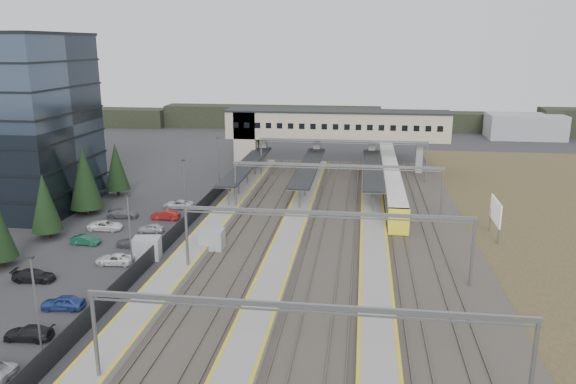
# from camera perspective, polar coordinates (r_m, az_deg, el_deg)

# --- Properties ---
(ground) EXTENTS (220.00, 220.00, 0.00)m
(ground) POSITION_cam_1_polar(r_m,az_deg,el_deg) (65.79, -6.32, -5.54)
(ground) COLOR #2B2B2D
(ground) RESTS_ON ground
(conifer_row) EXTENTS (4.42, 49.82, 9.50)m
(conifer_row) POSITION_cam_1_polar(r_m,az_deg,el_deg) (69.58, -25.12, -1.57)
(conifer_row) COLOR black
(conifer_row) RESTS_ON ground
(car_park) EXTENTS (10.48, 44.61, 1.29)m
(car_park) POSITION_cam_1_polar(r_m,az_deg,el_deg) (63.86, -19.29, -6.39)
(car_park) COLOR #B6B5B9
(car_park) RESTS_ON ground
(lampposts) EXTENTS (0.50, 53.25, 8.07)m
(lampposts) POSITION_cam_1_polar(r_m,az_deg,el_deg) (67.89, -12.74, -1.33)
(lampposts) COLOR slate
(lampposts) RESTS_ON ground
(fence) EXTENTS (0.08, 90.00, 2.00)m
(fence) POSITION_cam_1_polar(r_m,az_deg,el_deg) (71.75, -10.44, -3.11)
(fence) COLOR #26282B
(fence) RESTS_ON ground
(relay_cabin_near) EXTENTS (3.16, 2.52, 2.40)m
(relay_cabin_near) POSITION_cam_1_polar(r_m,az_deg,el_deg) (63.42, -14.14, -5.56)
(relay_cabin_near) COLOR #949699
(relay_cabin_near) RESTS_ON ground
(relay_cabin_far) EXTENTS (2.66, 2.22, 2.43)m
(relay_cabin_far) POSITION_cam_1_polar(r_m,az_deg,el_deg) (64.55, -7.73, -4.85)
(relay_cabin_far) COLOR #949699
(relay_cabin_far) RESTS_ON ground
(rail_corridor) EXTENTS (34.00, 90.00, 0.92)m
(rail_corridor) POSITION_cam_1_polar(r_m,az_deg,el_deg) (68.84, 2.27, -4.27)
(rail_corridor) COLOR #37312B
(rail_corridor) RESTS_ON ground
(canopies) EXTENTS (23.10, 30.00, 3.28)m
(canopies) POSITION_cam_1_polar(r_m,az_deg,el_deg) (89.20, 2.14, 2.61)
(canopies) COLOR black
(canopies) RESTS_ON ground
(footbridge) EXTENTS (40.40, 6.40, 11.20)m
(footbridge) POSITION_cam_1_polar(r_m,az_deg,el_deg) (103.14, 3.37, 6.52)
(footbridge) COLOR tan
(footbridge) RESTS_ON ground
(gantries) EXTENTS (28.40, 62.28, 7.17)m
(gantries) POSITION_cam_1_polar(r_m,az_deg,el_deg) (65.08, 4.48, -0.18)
(gantries) COLOR slate
(gantries) RESTS_ON ground
(train) EXTENTS (2.58, 53.92, 3.25)m
(train) POSITION_cam_1_polar(r_m,az_deg,el_deg) (94.94, 10.31, 1.84)
(train) COLOR silver
(train) RESTS_ON ground
(billboard) EXTENTS (0.23, 5.66, 4.75)m
(billboard) POSITION_cam_1_polar(r_m,az_deg,el_deg) (71.97, 20.35, -1.95)
(billboard) COLOR slate
(billboard) RESTS_ON ground
(treeline_far) EXTENTS (170.00, 19.00, 7.00)m
(treeline_far) POSITION_cam_1_polar(r_m,az_deg,el_deg) (153.58, 10.86, 7.15)
(treeline_far) COLOR black
(treeline_far) RESTS_ON ground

